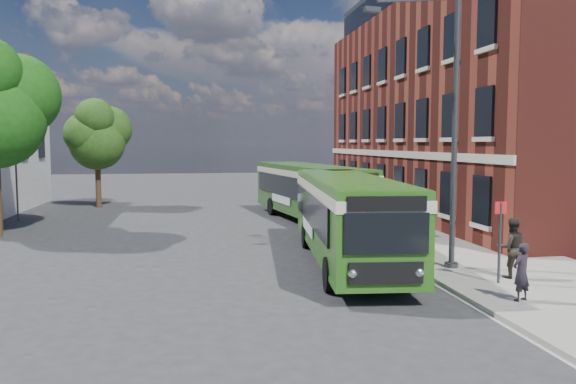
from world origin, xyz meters
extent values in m
plane|color=#2B2B2E|center=(0.00, 0.00, 0.00)|extent=(120.00, 120.00, 0.00)
cube|color=gray|center=(7.00, 8.00, 0.07)|extent=(6.00, 48.00, 0.15)
cube|color=beige|center=(3.95, 8.00, 0.01)|extent=(0.12, 48.00, 0.01)
cube|color=maroon|center=(14.00, 12.00, 6.00)|extent=(12.00, 26.00, 12.00)
cube|color=beige|center=(7.96, 12.00, 3.60)|extent=(0.12, 26.00, 0.35)
cylinder|color=#393B3E|center=(-12.50, 13.00, 4.50)|extent=(0.10, 0.10, 9.00)
cube|color=#AE1319|center=(-12.05, 13.00, 8.60)|extent=(0.90, 0.02, 0.60)
cylinder|color=#393B3E|center=(5.20, -2.00, 0.15)|extent=(0.44, 0.44, 0.30)
cylinder|color=#393B3E|center=(5.20, -2.00, 4.50)|extent=(0.18, 0.18, 9.00)
cube|color=#393B3E|center=(3.96, -1.40, 8.80)|extent=(2.58, 0.46, 0.37)
cube|color=#393B3E|center=(2.73, -0.92, 8.55)|extent=(0.55, 0.22, 0.16)
cylinder|color=#393B3E|center=(5.60, -4.20, 1.25)|extent=(0.08, 0.08, 2.50)
cube|color=red|center=(5.60, -4.20, 2.35)|extent=(0.35, 0.04, 0.35)
cube|color=#2C6319|center=(2.20, -0.06, 1.77)|extent=(3.60, 11.51, 2.45)
cube|color=#2C6319|center=(2.20, -0.06, 0.50)|extent=(3.64, 11.56, 0.14)
cube|color=black|center=(0.96, 0.36, 1.90)|extent=(1.01, 9.49, 1.10)
cube|color=black|center=(3.50, 0.11, 1.90)|extent=(1.01, 9.49, 1.10)
cube|color=beige|center=(2.20, -0.06, 2.60)|extent=(3.67, 11.58, 0.32)
cube|color=#2C6319|center=(2.20, -0.06, 2.96)|extent=(3.49, 11.41, 0.12)
cube|color=black|center=(1.64, -5.73, 1.95)|extent=(2.15, 0.29, 1.05)
cube|color=black|center=(1.64, -5.74, 2.70)|extent=(2.00, 0.28, 0.38)
cube|color=black|center=(1.64, -5.74, 0.95)|extent=(1.90, 0.27, 0.55)
sphere|color=silver|center=(0.80, -5.64, 0.95)|extent=(0.26, 0.26, 0.26)
sphere|color=silver|center=(2.49, -5.80, 0.95)|extent=(0.26, 0.26, 0.26)
cube|color=black|center=(2.76, 5.60, 2.00)|extent=(2.00, 0.28, 0.90)
cube|color=white|center=(1.01, 1.06, 1.15)|extent=(0.35, 3.19, 0.45)
cylinder|color=black|center=(0.66, -3.79, 0.50)|extent=(0.38, 1.02, 1.00)
cylinder|color=black|center=(2.99, -4.02, 0.50)|extent=(0.38, 1.02, 1.00)
cylinder|color=black|center=(1.32, 2.90, 0.50)|extent=(0.38, 1.02, 1.00)
cylinder|color=black|center=(3.65, 2.67, 0.50)|extent=(0.38, 1.02, 1.00)
cube|color=#285319|center=(3.00, 10.42, 1.77)|extent=(4.28, 12.17, 2.45)
cube|color=#285319|center=(3.00, 10.42, 0.50)|extent=(4.33, 12.21, 0.14)
cube|color=black|center=(1.69, 10.52, 1.90)|extent=(1.62, 10.02, 1.10)
cube|color=black|center=(4.22, 10.91, 1.90)|extent=(1.62, 10.02, 1.10)
cube|color=beige|center=(3.00, 10.42, 2.60)|extent=(4.35, 12.24, 0.32)
cube|color=#285319|center=(3.00, 10.42, 2.96)|extent=(4.17, 12.06, 0.12)
cube|color=black|center=(3.91, 4.50, 1.95)|extent=(2.14, 0.41, 1.05)
cube|color=black|center=(3.91, 4.49, 2.70)|extent=(1.99, 0.38, 0.38)
cube|color=black|center=(3.91, 4.49, 0.95)|extent=(1.89, 0.37, 0.55)
sphere|color=silver|center=(3.07, 4.38, 0.95)|extent=(0.26, 0.26, 0.26)
sphere|color=silver|center=(4.75, 4.63, 0.95)|extent=(0.26, 0.26, 0.26)
cube|color=black|center=(2.09, 16.35, 2.00)|extent=(1.99, 0.38, 0.90)
cube|color=white|center=(1.57, 11.21, 1.15)|extent=(0.53, 3.17, 0.45)
cylinder|color=black|center=(2.48, 6.13, 0.50)|extent=(0.43, 1.03, 1.00)
cylinder|color=black|center=(4.79, 6.48, 0.50)|extent=(0.43, 1.03, 1.00)
cylinder|color=black|center=(1.36, 13.37, 0.50)|extent=(0.43, 1.03, 1.00)
cylinder|color=black|center=(3.68, 13.73, 0.50)|extent=(0.43, 1.03, 1.00)
imported|color=black|center=(5.18, -6.00, 0.91)|extent=(0.65, 0.55, 1.51)
imported|color=black|center=(6.32, -3.65, 1.06)|extent=(1.00, 0.85, 1.81)
sphere|color=#174810|center=(-10.97, 8.53, 6.38)|extent=(3.74, 3.74, 3.74)
cylinder|color=#342313|center=(-9.31, 19.18, 1.50)|extent=(0.36, 0.36, 3.01)
sphere|color=#224214|center=(-9.31, 19.18, 4.24)|extent=(3.56, 3.56, 3.56)
sphere|color=#224214|center=(-8.63, 19.73, 5.13)|extent=(3.01, 3.01, 3.01)
sphere|color=#224214|center=(-9.93, 18.70, 4.79)|extent=(2.73, 2.73, 2.73)
sphere|color=#224214|center=(-9.31, 18.50, 5.81)|extent=(2.46, 2.46, 2.46)
camera|label=1|loc=(-3.05, -18.97, 4.20)|focal=35.00mm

